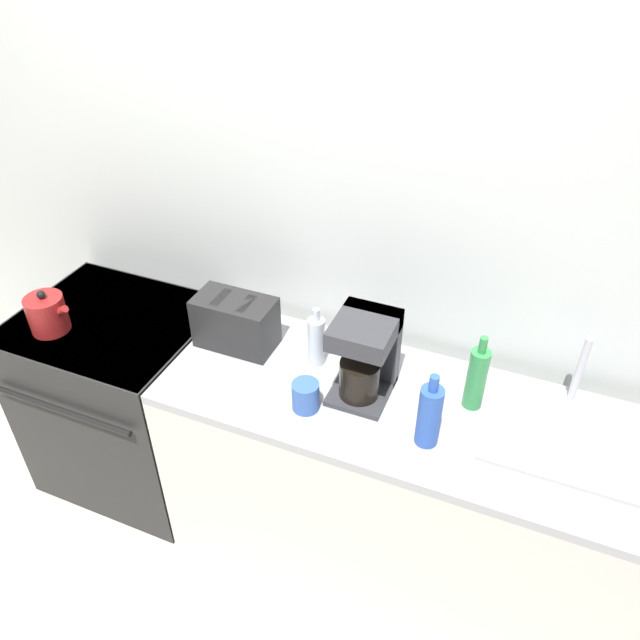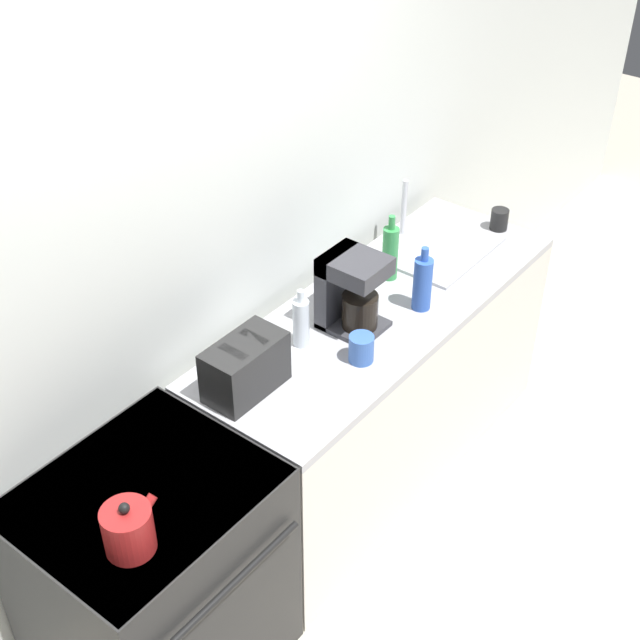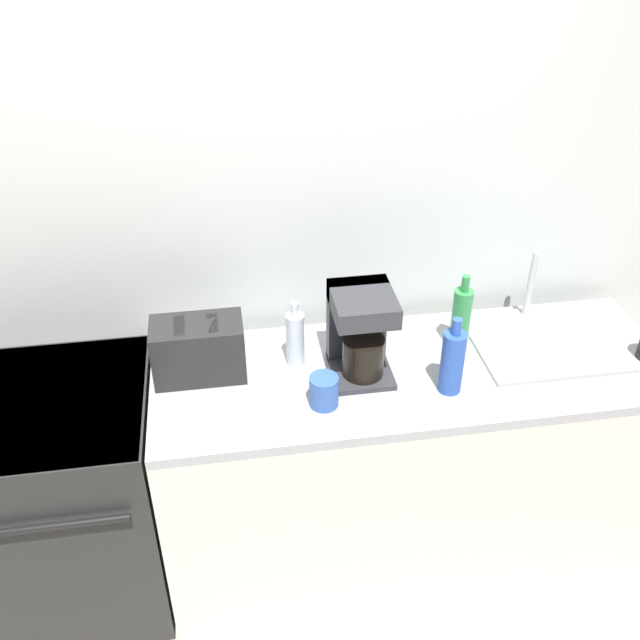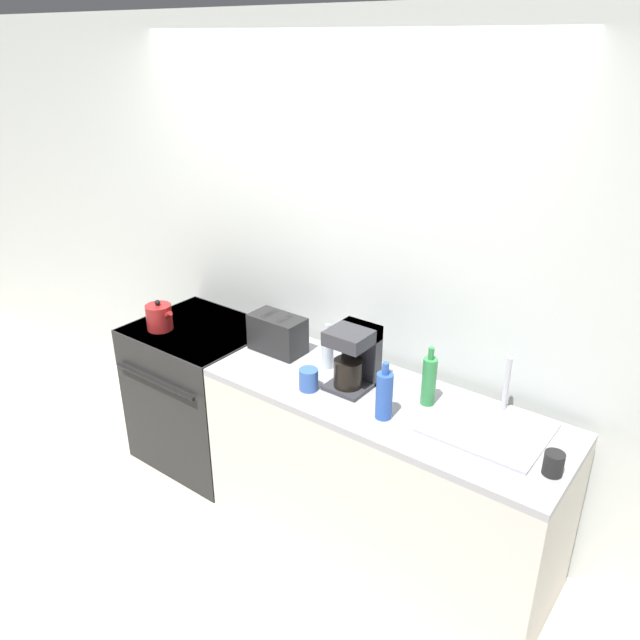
% 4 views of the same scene
% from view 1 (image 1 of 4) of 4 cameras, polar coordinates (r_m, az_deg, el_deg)
% --- Properties ---
extents(ground_plane, '(12.00, 12.00, 0.00)m').
position_cam_1_polar(ground_plane, '(2.87, -8.45, -21.33)').
color(ground_plane, beige).
extents(wall_back, '(8.00, 0.05, 2.60)m').
position_cam_1_polar(wall_back, '(2.43, -2.82, 9.33)').
color(wall_back, silver).
rests_on(wall_back, ground_plane).
extents(stove, '(0.77, 0.69, 0.89)m').
position_cam_1_polar(stove, '(2.96, -17.16, -6.68)').
color(stove, black).
rests_on(stove, ground_plane).
extents(counter_block, '(1.80, 0.63, 0.89)m').
position_cam_1_polar(counter_block, '(2.52, 7.52, -15.14)').
color(counter_block, silver).
rests_on(counter_block, ground_plane).
extents(kettle, '(0.19, 0.15, 0.18)m').
position_cam_1_polar(kettle, '(2.68, -23.66, 0.53)').
color(kettle, maroon).
rests_on(kettle, stove).
extents(toaster, '(0.30, 0.17, 0.20)m').
position_cam_1_polar(toaster, '(2.39, -7.72, -0.19)').
color(toaster, black).
rests_on(toaster, counter_block).
extents(coffee_maker, '(0.20, 0.23, 0.31)m').
position_cam_1_polar(coffee_maker, '(2.14, 4.18, -2.99)').
color(coffee_maker, '#333338').
rests_on(coffee_maker, counter_block).
extents(sink_tray, '(0.50, 0.43, 0.28)m').
position_cam_1_polar(sink_tray, '(2.22, 21.55, -9.46)').
color(sink_tray, '#B7B7BC').
rests_on(sink_tray, counter_block).
extents(bottle_clear, '(0.06, 0.06, 0.24)m').
position_cam_1_polar(bottle_clear, '(2.28, -0.35, -1.90)').
color(bottle_clear, silver).
rests_on(bottle_clear, counter_block).
extents(bottle_blue, '(0.08, 0.08, 0.28)m').
position_cam_1_polar(bottle_blue, '(2.01, 9.96, -8.56)').
color(bottle_blue, '#2D56B7').
rests_on(bottle_blue, counter_block).
extents(bottle_green, '(0.07, 0.07, 0.29)m').
position_cam_1_polar(bottle_green, '(2.16, 14.12, -5.14)').
color(bottle_green, '#338C47').
rests_on(bottle_green, counter_block).
extents(cup_blue, '(0.09, 0.09, 0.11)m').
position_cam_1_polar(cup_blue, '(2.13, -1.33, -6.95)').
color(cup_blue, '#3860B2').
rests_on(cup_blue, counter_block).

